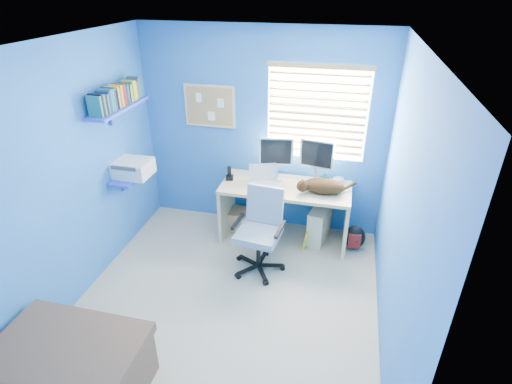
% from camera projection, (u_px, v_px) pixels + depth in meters
% --- Properties ---
extents(floor, '(3.00, 3.20, 0.00)m').
position_uv_depth(floor, '(227.00, 301.00, 4.10)').
color(floor, '#9F9682').
rests_on(floor, ground).
extents(ceiling, '(3.00, 3.20, 0.00)m').
position_uv_depth(ceiling, '(216.00, 45.00, 2.91)').
color(ceiling, white).
rests_on(ceiling, wall_back).
extents(wall_back, '(3.00, 0.01, 2.50)m').
position_uv_depth(wall_back, '(262.00, 133.00, 4.88)').
color(wall_back, blue).
rests_on(wall_back, ground).
extents(wall_front, '(3.00, 0.01, 2.50)m').
position_uv_depth(wall_front, '(132.00, 334.00, 2.14)').
color(wall_front, blue).
rests_on(wall_front, ground).
extents(wall_left, '(0.01, 3.20, 2.50)m').
position_uv_depth(wall_left, '(73.00, 177.00, 3.81)').
color(wall_left, blue).
rests_on(wall_left, ground).
extents(wall_right, '(0.01, 3.20, 2.50)m').
position_uv_depth(wall_right, '(401.00, 215.00, 3.20)').
color(wall_right, blue).
rests_on(wall_right, ground).
extents(desk, '(1.54, 0.65, 0.74)m').
position_uv_depth(desk, '(285.00, 213.00, 4.93)').
color(desk, tan).
rests_on(desk, floor).
extents(laptop, '(0.40, 0.35, 0.22)m').
position_uv_depth(laptop, '(264.00, 177.00, 4.70)').
color(laptop, silver).
rests_on(laptop, desk).
extents(monitor_left, '(0.41, 0.18, 0.54)m').
position_uv_depth(monitor_left, '(276.00, 159.00, 4.79)').
color(monitor_left, silver).
rests_on(monitor_left, desk).
extents(monitor_right, '(0.41, 0.18, 0.54)m').
position_uv_depth(monitor_right, '(316.00, 161.00, 4.73)').
color(monitor_right, silver).
rests_on(monitor_right, desk).
extents(phone, '(0.11, 0.13, 0.17)m').
position_uv_depth(phone, '(229.00, 173.00, 4.87)').
color(phone, black).
rests_on(phone, desk).
extents(mug, '(0.10, 0.09, 0.10)m').
position_uv_depth(mug, '(325.00, 179.00, 4.81)').
color(mug, '#175D5F').
rests_on(mug, desk).
extents(cd_spindle, '(0.13, 0.13, 0.07)m').
position_uv_depth(cd_spindle, '(338.00, 181.00, 4.79)').
color(cd_spindle, silver).
rests_on(cd_spindle, desk).
extents(cat, '(0.53, 0.39, 0.17)m').
position_uv_depth(cat, '(324.00, 186.00, 4.57)').
color(cat, black).
rests_on(cat, desk).
extents(tower_pc, '(0.28, 0.47, 0.45)m').
position_uv_depth(tower_pc, '(319.00, 224.00, 4.96)').
color(tower_pc, beige).
rests_on(tower_pc, floor).
extents(drawer_boxes, '(0.35, 0.28, 0.27)m').
position_uv_depth(drawer_boxes, '(242.00, 220.00, 5.22)').
color(drawer_boxes, tan).
rests_on(drawer_boxes, floor).
extents(yellow_book, '(0.03, 0.17, 0.24)m').
position_uv_depth(yellow_book, '(306.00, 239.00, 4.87)').
color(yellow_book, yellow).
rests_on(yellow_book, floor).
extents(backpack, '(0.29, 0.23, 0.31)m').
position_uv_depth(backpack, '(354.00, 237.00, 4.84)').
color(backpack, black).
rests_on(backpack, floor).
extents(bed_corner, '(1.07, 0.76, 0.52)m').
position_uv_depth(bed_corner, '(69.00, 372.00, 3.06)').
color(bed_corner, brown).
rests_on(bed_corner, floor).
extents(office_chair, '(0.61, 0.61, 0.95)m').
position_uv_depth(office_chair, '(260.00, 241.00, 4.42)').
color(office_chair, black).
rests_on(office_chair, floor).
extents(window_blinds, '(1.15, 0.05, 1.10)m').
position_uv_depth(window_blinds, '(317.00, 114.00, 4.58)').
color(window_blinds, white).
rests_on(window_blinds, ground).
extents(corkboard, '(0.64, 0.02, 0.52)m').
position_uv_depth(corkboard, '(210.00, 106.00, 4.85)').
color(corkboard, tan).
rests_on(corkboard, ground).
extents(wall_shelves, '(0.42, 0.90, 1.05)m').
position_uv_depth(wall_shelves, '(124.00, 134.00, 4.34)').
color(wall_shelves, blue).
rests_on(wall_shelves, ground).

